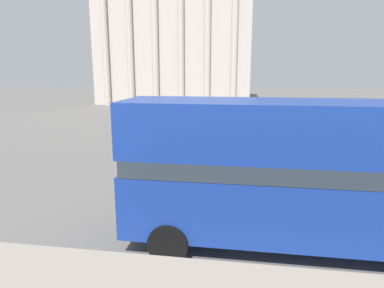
{
  "coord_description": "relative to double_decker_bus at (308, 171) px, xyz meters",
  "views": [
    {
      "loc": [
        -0.77,
        -2.36,
        5.01
      ],
      "look_at": [
        -3.58,
        15.42,
        1.12
      ],
      "focal_mm": 32.0,
      "sensor_mm": 36.0,
      "label": 1
    }
  ],
  "objects": [
    {
      "name": "pedestrian_blue",
      "position": [
        -6.72,
        15.02,
        -1.38
      ],
      "size": [
        0.32,
        0.32,
        1.7
      ],
      "rotation": [
        0.0,
        0.0,
        2.05
      ],
      "color": "#282B33",
      "rests_on": "ground_plane"
    },
    {
      "name": "double_decker_bus",
      "position": [
        0.0,
        0.0,
        0.0
      ],
      "size": [
        10.0,
        2.64,
        4.23
      ],
      "rotation": [
        0.0,
        0.0,
        -0.09
      ],
      "color": "black",
      "rests_on": "ground_plane"
    },
    {
      "name": "pedestrian_black",
      "position": [
        5.42,
        22.01,
        -1.31
      ],
      "size": [
        0.32,
        0.32,
        1.82
      ],
      "rotation": [
        0.0,
        0.0,
        0.42
      ],
      "color": "#282B33",
      "rests_on": "ground_plane"
    },
    {
      "name": "plaza_building_left",
      "position": [
        -12.62,
        44.13,
        7.77
      ],
      "size": [
        23.33,
        11.72,
        20.29
      ],
      "color": "#BCB2A8",
      "rests_on": "ground_plane"
    },
    {
      "name": "pedestrian_olive",
      "position": [
        -1.39,
        27.02,
        -1.41
      ],
      "size": [
        0.32,
        0.32,
        1.66
      ],
      "rotation": [
        0.0,
        0.0,
        2.37
      ],
      "color": "#282B33",
      "rests_on": "ground_plane"
    }
  ]
}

